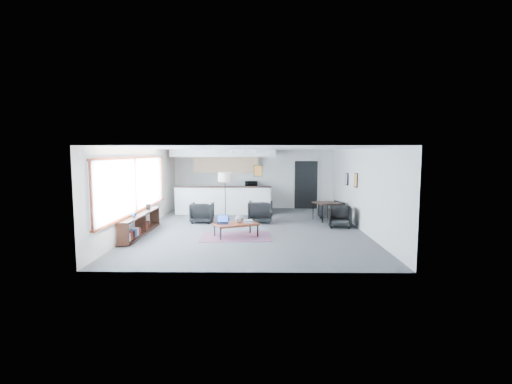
{
  "coord_description": "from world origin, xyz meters",
  "views": [
    {
      "loc": [
        0.32,
        -11.91,
        2.44
      ],
      "look_at": [
        0.15,
        0.4,
        1.15
      ],
      "focal_mm": 26.0,
      "sensor_mm": 36.0,
      "label": 1
    }
  ],
  "objects_px": {
    "armchair_right": "(260,211)",
    "microwave": "(251,184)",
    "coffee_table": "(236,224)",
    "book_stack": "(249,221)",
    "dining_chair_far": "(331,211)",
    "dining_table": "(327,204)",
    "laptop": "(223,221)",
    "floor_lamp": "(225,179)",
    "armchair_left": "(202,212)",
    "ceramic_pot": "(239,219)",
    "dining_chair_near": "(340,217)"
  },
  "relations": [
    {
      "from": "coffee_table",
      "to": "book_stack",
      "type": "height_order",
      "value": "book_stack"
    },
    {
      "from": "armchair_left",
      "to": "dining_table",
      "type": "distance_m",
      "value": 4.48
    },
    {
      "from": "ceramic_pot",
      "to": "floor_lamp",
      "type": "height_order",
      "value": "floor_lamp"
    },
    {
      "from": "dining_table",
      "to": "armchair_right",
      "type": "bearing_deg",
      "value": -170.95
    },
    {
      "from": "armchair_right",
      "to": "dining_chair_far",
      "type": "xyz_separation_m",
      "value": [
        2.62,
        0.69,
        -0.1
      ]
    },
    {
      "from": "dining_chair_near",
      "to": "floor_lamp",
      "type": "bearing_deg",
      "value": 169.06
    },
    {
      "from": "dining_table",
      "to": "dining_chair_far",
      "type": "relative_size",
      "value": 1.58
    },
    {
      "from": "coffee_table",
      "to": "dining_chair_far",
      "type": "distance_m",
      "value": 4.45
    },
    {
      "from": "dining_table",
      "to": "dining_chair_near",
      "type": "height_order",
      "value": "dining_table"
    },
    {
      "from": "coffee_table",
      "to": "book_stack",
      "type": "distance_m",
      "value": 0.39
    },
    {
      "from": "microwave",
      "to": "dining_table",
      "type": "bearing_deg",
      "value": -45.26
    },
    {
      "from": "book_stack",
      "to": "armchair_left",
      "type": "bearing_deg",
      "value": 128.88
    },
    {
      "from": "dining_chair_far",
      "to": "microwave",
      "type": "bearing_deg",
      "value": -57.16
    },
    {
      "from": "ceramic_pot",
      "to": "armchair_right",
      "type": "relative_size",
      "value": 0.3
    },
    {
      "from": "ceramic_pot",
      "to": "dining_table",
      "type": "height_order",
      "value": "dining_table"
    },
    {
      "from": "ceramic_pot",
      "to": "armchair_left",
      "type": "xyz_separation_m",
      "value": [
        -1.45,
        2.22,
        -0.14
      ]
    },
    {
      "from": "ceramic_pot",
      "to": "laptop",
      "type": "bearing_deg",
      "value": -177.98
    },
    {
      "from": "dining_chair_near",
      "to": "book_stack",
      "type": "bearing_deg",
      "value": -147.77
    },
    {
      "from": "book_stack",
      "to": "dining_chair_far",
      "type": "distance_m",
      "value": 4.11
    },
    {
      "from": "coffee_table",
      "to": "floor_lamp",
      "type": "bearing_deg",
      "value": 77.04
    },
    {
      "from": "dining_chair_near",
      "to": "dining_table",
      "type": "bearing_deg",
      "value": 108.84
    },
    {
      "from": "coffee_table",
      "to": "armchair_right",
      "type": "xyz_separation_m",
      "value": [
        0.71,
        2.26,
        0.05
      ]
    },
    {
      "from": "dining_chair_far",
      "to": "book_stack",
      "type": "bearing_deg",
      "value": 25.47
    },
    {
      "from": "armchair_right",
      "to": "laptop",
      "type": "bearing_deg",
      "value": 68.12
    },
    {
      "from": "laptop",
      "to": "dining_chair_far",
      "type": "xyz_separation_m",
      "value": [
        3.72,
        2.95,
        -0.15
      ]
    },
    {
      "from": "coffee_table",
      "to": "armchair_left",
      "type": "bearing_deg",
      "value": 96.35
    },
    {
      "from": "armchair_left",
      "to": "dining_chair_far",
      "type": "relative_size",
      "value": 1.22
    },
    {
      "from": "dining_table",
      "to": "coffee_table",
      "type": "bearing_deg",
      "value": -139.57
    },
    {
      "from": "armchair_right",
      "to": "book_stack",
      "type": "bearing_deg",
      "value": 85.09
    },
    {
      "from": "ceramic_pot",
      "to": "microwave",
      "type": "height_order",
      "value": "microwave"
    },
    {
      "from": "laptop",
      "to": "dining_chair_near",
      "type": "bearing_deg",
      "value": 17.74
    },
    {
      "from": "dining_chair_near",
      "to": "dining_chair_far",
      "type": "xyz_separation_m",
      "value": [
        -0.01,
        1.5,
        -0.01
      ]
    },
    {
      "from": "coffee_table",
      "to": "armchair_right",
      "type": "relative_size",
      "value": 1.66
    },
    {
      "from": "laptop",
      "to": "floor_lamp",
      "type": "relative_size",
      "value": 0.2
    },
    {
      "from": "armchair_right",
      "to": "microwave",
      "type": "distance_m",
      "value": 3.22
    },
    {
      "from": "armchair_left",
      "to": "armchair_right",
      "type": "distance_m",
      "value": 2.06
    },
    {
      "from": "dining_chair_far",
      "to": "microwave",
      "type": "height_order",
      "value": "microwave"
    },
    {
      "from": "floor_lamp",
      "to": "armchair_right",
      "type": "bearing_deg",
      "value": -21.91
    },
    {
      "from": "dining_table",
      "to": "dining_chair_far",
      "type": "distance_m",
      "value": 0.48
    },
    {
      "from": "floor_lamp",
      "to": "dining_chair_near",
      "type": "distance_m",
      "value": 4.3
    },
    {
      "from": "book_stack",
      "to": "dining_table",
      "type": "xyz_separation_m",
      "value": [
        2.74,
        2.54,
        0.17
      ]
    },
    {
      "from": "armchair_left",
      "to": "microwave",
      "type": "distance_m",
      "value": 3.63
    },
    {
      "from": "floor_lamp",
      "to": "microwave",
      "type": "height_order",
      "value": "floor_lamp"
    },
    {
      "from": "armchair_left",
      "to": "microwave",
      "type": "height_order",
      "value": "microwave"
    },
    {
      "from": "dining_chair_near",
      "to": "dining_chair_far",
      "type": "bearing_deg",
      "value": 97.93
    },
    {
      "from": "coffee_table",
      "to": "dining_chair_far",
      "type": "xyz_separation_m",
      "value": [
        3.33,
        2.96,
        -0.05
      ]
    },
    {
      "from": "laptop",
      "to": "armchair_left",
      "type": "height_order",
      "value": "armchair_left"
    },
    {
      "from": "laptop",
      "to": "dining_table",
      "type": "bearing_deg",
      "value": 33.5
    },
    {
      "from": "coffee_table",
      "to": "dining_table",
      "type": "distance_m",
      "value": 4.09
    },
    {
      "from": "armchair_left",
      "to": "floor_lamp",
      "type": "xyz_separation_m",
      "value": [
        0.77,
        0.54,
        1.12
      ]
    }
  ]
}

